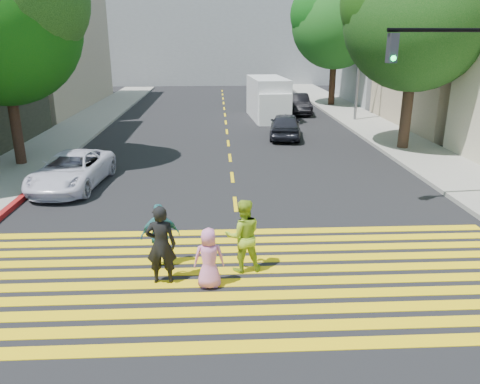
{
  "coord_description": "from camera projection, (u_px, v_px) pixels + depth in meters",
  "views": [
    {
      "loc": [
        -0.54,
        -7.94,
        5.03
      ],
      "look_at": [
        0.0,
        3.0,
        1.4
      ],
      "focal_mm": 35.0,
      "sensor_mm": 36.0,
      "label": 1
    }
  ],
  "objects": [
    {
      "name": "ground",
      "position": [
        248.0,
        308.0,
        9.14
      ],
      "size": [
        120.0,
        120.0,
        0.0
      ],
      "primitive_type": "plane",
      "color": "black"
    },
    {
      "name": "sidewalk_left",
      "position": [
        91.0,
        120.0,
        29.57
      ],
      "size": [
        3.0,
        40.0,
        0.15
      ],
      "primitive_type": "cube",
      "color": "gray",
      "rests_on": "ground"
    },
    {
      "name": "sidewalk_right",
      "position": [
        395.0,
        140.0,
        23.73
      ],
      "size": [
        3.0,
        60.0,
        0.15
      ],
      "primitive_type": "cube",
      "color": "gray",
      "rests_on": "ground"
    },
    {
      "name": "curb_red",
      "position": [
        13.0,
        205.0,
        14.48
      ],
      "size": [
        0.2,
        8.0,
        0.16
      ],
      "primitive_type": "cube",
      "color": "maroon",
      "rests_on": "ground"
    },
    {
      "name": "crosswalk",
      "position": [
        244.0,
        276.0,
        10.34
      ],
      "size": [
        13.4,
        5.3,
        0.01
      ],
      "color": "yellow",
      "rests_on": "ground"
    },
    {
      "name": "lane_line",
      "position": [
        225.0,
        118.0,
        30.47
      ],
      "size": [
        0.12,
        34.4,
        0.01
      ],
      "color": "yellow",
      "rests_on": "ground"
    },
    {
      "name": "building_right_grey",
      "position": [
        414.0,
        38.0,
        36.7
      ],
      "size": [
        10.0,
        10.0,
        10.0
      ],
      "primitive_type": "cube",
      "color": "gray",
      "rests_on": "ground"
    },
    {
      "name": "backdrop_block",
      "position": [
        220.0,
        28.0,
        52.75
      ],
      "size": [
        30.0,
        8.0,
        12.0
      ],
      "primitive_type": "cube",
      "color": "gray",
      "rests_on": "ground"
    },
    {
      "name": "tree_left",
      "position": [
        2.0,
        17.0,
        17.33
      ],
      "size": [
        8.06,
        7.85,
        8.55
      ],
      "rotation": [
        0.0,
        0.0,
        -0.43
      ],
      "color": "black",
      "rests_on": "ground"
    },
    {
      "name": "tree_right_near",
      "position": [
        420.0,
        9.0,
        19.94
      ],
      "size": [
        8.08,
        7.75,
        9.11
      ],
      "rotation": [
        0.0,
        0.0,
        -0.28
      ],
      "color": "#362C1C",
      "rests_on": "ground"
    },
    {
      "name": "tree_right_far",
      "position": [
        337.0,
        19.0,
        33.89
      ],
      "size": [
        7.24,
        6.64,
        9.35
      ],
      "rotation": [
        0.0,
        0.0,
        -0.03
      ],
      "color": "black",
      "rests_on": "ground"
    },
    {
      "name": "pedestrian_man",
      "position": [
        161.0,
        245.0,
        9.84
      ],
      "size": [
        0.64,
        0.42,
        1.75
      ],
      "primitive_type": "imported",
      "rotation": [
        0.0,
        0.0,
        3.14
      ],
      "color": "black",
      "rests_on": "ground"
    },
    {
      "name": "pedestrian_woman",
      "position": [
        243.0,
        236.0,
        10.37
      ],
      "size": [
        0.9,
        0.74,
        1.69
      ],
      "primitive_type": "imported",
      "rotation": [
        0.0,
        0.0,
        3.27
      ],
      "color": "#97BB26",
      "rests_on": "ground"
    },
    {
      "name": "pedestrian_child",
      "position": [
        209.0,
        258.0,
        9.73
      ],
      "size": [
        0.66,
        0.44,
        1.32
      ],
      "primitive_type": "imported",
      "rotation": [
        0.0,
        0.0,
        3.17
      ],
      "color": "pink",
      "rests_on": "ground"
    },
    {
      "name": "pedestrian_extra",
      "position": [
        160.0,
        235.0,
        10.61
      ],
      "size": [
        0.94,
        0.54,
        1.51
      ],
      "primitive_type": "imported",
      "rotation": [
        0.0,
        0.0,
        3.34
      ],
      "color": "teal",
      "rests_on": "ground"
    },
    {
      "name": "white_sedan",
      "position": [
        72.0,
        170.0,
        16.34
      ],
      "size": [
        2.4,
        4.53,
        1.21
      ],
      "primitive_type": "imported",
      "rotation": [
        0.0,
        0.0,
        -0.09
      ],
      "color": "silver",
      "rests_on": "ground"
    },
    {
      "name": "dark_car_near",
      "position": [
        285.0,
        125.0,
        24.37
      ],
      "size": [
        2.1,
        4.07,
        1.33
      ],
      "primitive_type": "imported",
      "rotation": [
        0.0,
        0.0,
        3.0
      ],
      "color": "black",
      "rests_on": "ground"
    },
    {
      "name": "silver_car",
      "position": [
        266.0,
        93.0,
        38.09
      ],
      "size": [
        2.33,
        5.0,
        1.41
      ],
      "primitive_type": "imported",
      "rotation": [
        0.0,
        0.0,
        3.22
      ],
      "color": "gray",
      "rests_on": "ground"
    },
    {
      "name": "dark_car_parked",
      "position": [
        297.0,
        104.0,
        32.15
      ],
      "size": [
        1.45,
        4.12,
        1.36
      ],
      "primitive_type": "imported",
      "rotation": [
        0.0,
        0.0,
        -0.0
      ],
      "color": "black",
      "rests_on": "ground"
    },
    {
      "name": "white_van",
      "position": [
        268.0,
        100.0,
        29.93
      ],
      "size": [
        2.41,
        5.62,
        2.59
      ],
      "rotation": [
        0.0,
        0.0,
        0.07
      ],
      "color": "silver",
      "rests_on": "ground"
    },
    {
      "name": "traffic_signal",
      "position": [
        471.0,
        89.0,
        13.38
      ],
      "size": [
        3.81,
        0.64,
        5.59
      ],
      "rotation": [
        0.0,
        0.0,
        0.1
      ],
      "color": "#23212A",
      "rests_on": "ground"
    },
    {
      "name": "street_lamp",
      "position": [
        358.0,
        36.0,
        27.73
      ],
      "size": [
        1.99,
        0.66,
        8.9
      ],
      "rotation": [
        0.0,
        0.0,
        -0.24
      ],
      "color": "slate",
      "rests_on": "ground"
    }
  ]
}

